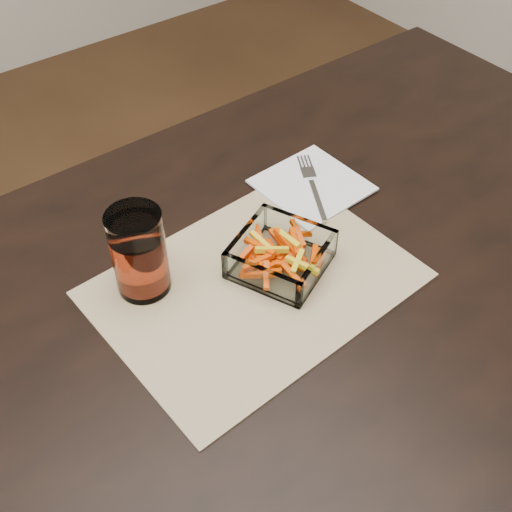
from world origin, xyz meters
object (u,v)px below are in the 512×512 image
object	(u,v)px
fork	(312,184)
tumbler	(139,255)
dining_table	(271,325)
glass_bowl	(281,256)

from	to	relation	value
fork	tumbler	bearing A→B (deg)	-147.63
dining_table	tumbler	xyz separation A→B (m)	(-0.15, 0.12, 0.15)
dining_table	fork	distance (m)	0.26
dining_table	glass_bowl	size ratio (longest dim) A/B	9.35
dining_table	fork	world-z (taller)	fork
fork	glass_bowl	bearing A→B (deg)	-116.47
dining_table	fork	bearing A→B (deg)	35.32
fork	dining_table	bearing A→B (deg)	-116.19
tumbler	fork	bearing A→B (deg)	3.87
dining_table	glass_bowl	world-z (taller)	glass_bowl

